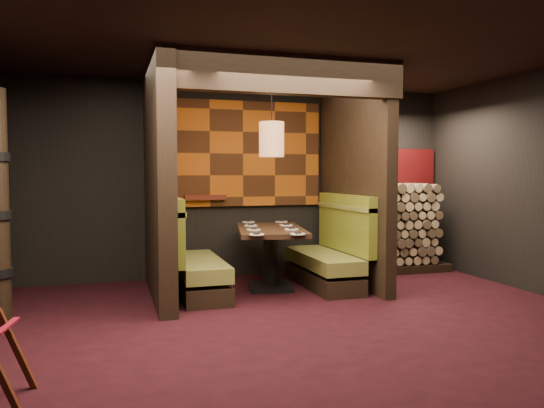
{
  "coord_description": "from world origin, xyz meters",
  "views": [
    {
      "loc": [
        -1.92,
        -4.95,
        1.54
      ],
      "look_at": [
        0.0,
        1.3,
        1.15
      ],
      "focal_mm": 35.0,
      "sensor_mm": 36.0,
      "label": 1
    }
  ],
  "objects": [
    {
      "name": "booth_bench_right",
      "position": [
        0.93,
        1.65,
        0.4
      ],
      "size": [
        0.68,
        1.6,
        1.14
      ],
      "color": "black",
      "rests_on": "floor"
    },
    {
      "name": "tapa_back_panel",
      "position": [
        -0.02,
        2.71,
        1.82
      ],
      "size": [
        2.4,
        0.06,
        1.55
      ],
      "primitive_type": "cube",
      "color": "#A95012",
      "rests_on": "wall_back"
    },
    {
      "name": "bay_front_post",
      "position": [
        1.39,
        1.96,
        1.43
      ],
      "size": [
        0.08,
        0.08,
        2.85
      ],
      "primitive_type": "cube",
      "color": "black",
      "rests_on": "floor"
    },
    {
      "name": "wall_back",
      "position": [
        0.0,
        2.76,
        1.43
      ],
      "size": [
        6.5,
        0.02,
        2.85
      ],
      "primitive_type": "cube",
      "color": "black",
      "rests_on": "ground"
    },
    {
      "name": "partition_left",
      "position": [
        -1.35,
        1.65,
        1.43
      ],
      "size": [
        0.2,
        2.2,
        2.85
      ],
      "primitive_type": "cube",
      "color": "black",
      "rests_on": "floor"
    },
    {
      "name": "floor",
      "position": [
        0.0,
        0.0,
        -0.01
      ],
      "size": [
        6.5,
        5.5,
        0.02
      ],
      "primitive_type": "cube",
      "color": "black",
      "rests_on": "ground"
    },
    {
      "name": "firewood_stack",
      "position": [
        2.29,
        2.35,
        0.68
      ],
      "size": [
        1.73,
        0.7,
        1.36
      ],
      "color": "black",
      "rests_on": "floor"
    },
    {
      "name": "lacquer_shelf",
      "position": [
        -0.6,
        2.65,
        1.18
      ],
      "size": [
        0.6,
        0.12,
        0.07
      ],
      "primitive_type": "cube",
      "color": "#5E2216",
      "rests_on": "wall_back"
    },
    {
      "name": "wall_front",
      "position": [
        0.0,
        -2.76,
        1.43
      ],
      "size": [
        6.5,
        0.02,
        2.85
      ],
      "primitive_type": "cube",
      "color": "black",
      "rests_on": "ground"
    },
    {
      "name": "place_settings",
      "position": [
        0.09,
        1.67,
        0.83
      ],
      "size": [
        0.96,
        1.83,
        0.03
      ],
      "color": "white",
      "rests_on": "dining_table"
    },
    {
      "name": "partition_right",
      "position": [
        1.3,
        1.7,
        1.43
      ],
      "size": [
        0.15,
        2.1,
        2.85
      ],
      "primitive_type": "cube",
      "color": "black",
      "rests_on": "floor"
    },
    {
      "name": "pendant_lamp",
      "position": [
        0.09,
        1.62,
        1.97
      ],
      "size": [
        0.32,
        0.32,
        1.11
      ],
      "color": "#AD7448",
      "rests_on": "ceiling"
    },
    {
      "name": "ceiling",
      "position": [
        0.0,
        0.0,
        2.86
      ],
      "size": [
        6.5,
        5.5,
        0.02
      ],
      "primitive_type": "cube",
      "color": "black",
      "rests_on": "ground"
    },
    {
      "name": "dining_table",
      "position": [
        0.09,
        1.67,
        0.58
      ],
      "size": [
        1.12,
        1.67,
        0.81
      ],
      "color": "black",
      "rests_on": "floor"
    },
    {
      "name": "tapa_side_panel",
      "position": [
        -1.23,
        1.82,
        1.85
      ],
      "size": [
        0.04,
        1.85,
        1.45
      ],
      "primitive_type": "cube",
      "color": "#A95012",
      "rests_on": "partition_left"
    },
    {
      "name": "mosaic_header",
      "position": [
        2.29,
        2.68,
        1.64
      ],
      "size": [
        1.83,
        0.1,
        0.56
      ],
      "primitive_type": "cube",
      "color": "maroon",
      "rests_on": "wall_back"
    },
    {
      "name": "header_beam",
      "position": [
        -0.02,
        0.7,
        2.63
      ],
      "size": [
        2.85,
        0.18,
        0.44
      ],
      "primitive_type": "cube",
      "color": "black",
      "rests_on": "partition_left"
    },
    {
      "name": "booth_bench_left",
      "position": [
        -0.96,
        1.65,
        0.4
      ],
      "size": [
        0.68,
        1.6,
        1.14
      ],
      "color": "black",
      "rests_on": "floor"
    }
  ]
}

